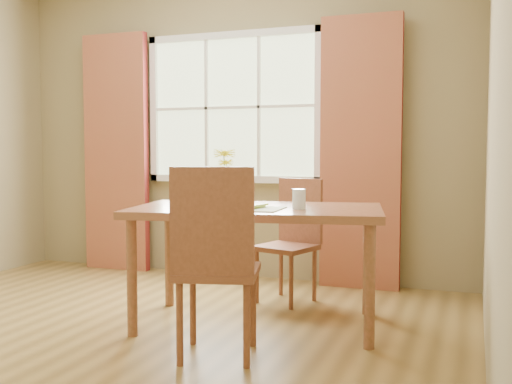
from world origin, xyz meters
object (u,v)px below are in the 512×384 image
Objects in this scene: chair_near at (215,255)px; water_glass at (299,200)px; flower_vase at (225,171)px; dining_table at (257,219)px; croissant_sandwich at (238,195)px; chair_far at (292,234)px.

chair_near is 8.41× the size of water_glass.
dining_table is at bearing -22.48° from flower_vase.
chair_near is at bearing -98.72° from croissant_sandwich.
croissant_sandwich is (-0.11, -0.80, 0.34)m from chair_far.
croissant_sandwich is (-0.09, -0.10, 0.16)m from dining_table.
chair_far is 0.85m from water_glass.
croissant_sandwich is at bearing -170.89° from water_glass.
chair_near reaches higher than chair_far.
water_glass is (0.29, -0.04, 0.14)m from dining_table.
chair_near is 1.40m from chair_far.
chair_near is at bearing -98.69° from dining_table.
chair_far is 0.82m from flower_vase.
dining_table is 0.72m from chair_far.
dining_table is 13.73× the size of water_glass.
dining_table is 0.72m from chair_near.
chair_far is at bearing 109.85° from water_glass.
chair_near is at bearing -111.70° from water_glass.
croissant_sandwich reaches higher than dining_table.
water_glass is at bearing -52.55° from chair_far.
flower_vase reaches higher than croissant_sandwich.
chair_near is 0.97m from flower_vase.
chair_near is (0.02, -0.71, -0.11)m from dining_table.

